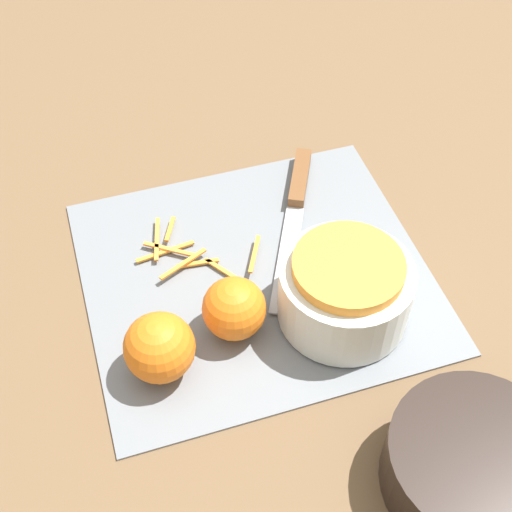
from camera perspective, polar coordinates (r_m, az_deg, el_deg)
The scene contains 8 objects.
ground_plane at distance 0.84m, azimuth 0.00°, elevation -1.60°, with size 4.00×4.00×0.00m, color brown.
cutting_board at distance 0.83m, azimuth 0.00°, elevation -1.47°, with size 0.39×0.36×0.01m.
bowl_speckled at distance 0.77m, azimuth 7.14°, elevation -2.64°, with size 0.14×0.14×0.09m.
bowl_dark at distance 0.70m, azimuth 16.96°, elevation -15.81°, with size 0.16×0.16×0.07m.
knife at distance 0.91m, azimuth 3.28°, elevation 4.70°, with size 0.14×0.25×0.02m.
orange_left at distance 0.73m, azimuth -7.73°, elevation -7.27°, with size 0.07×0.07×0.07m.
orange_right at distance 0.76m, azimuth -1.76°, elevation -4.22°, with size 0.07×0.07×0.07m.
peel_pile at distance 0.85m, azimuth -5.52°, elevation 0.29°, with size 0.15×0.12×0.01m.
Camera 1 is at (0.16, 0.50, 0.65)m, focal length 50.00 mm.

